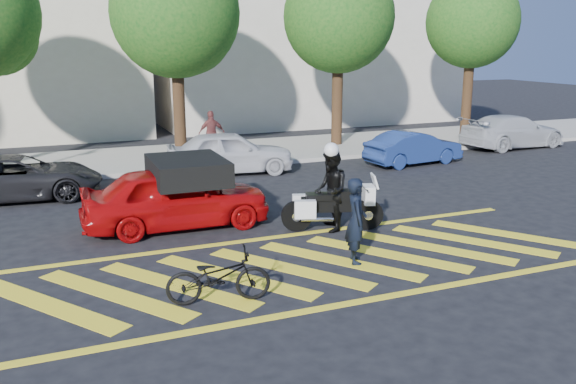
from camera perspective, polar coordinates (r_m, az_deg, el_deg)
name	(u,v)px	position (r m, az deg, el deg)	size (l,w,h in m)	color
ground	(317,264)	(12.19, 2.69, -6.76)	(90.00, 90.00, 0.00)	black
sidewalk	(181,157)	(23.22, -9.95, 3.28)	(60.00, 5.00, 0.15)	#9E998E
crosswalk	(315,264)	(12.17, 2.52, -6.77)	(12.33, 4.00, 0.01)	yellow
building_right	(304,18)	(34.26, 1.53, 16.00)	(16.00, 8.00, 11.00)	beige
tree_center	(178,18)	(22.93, -10.21, 15.76)	(4.60, 4.60, 7.56)	black
tree_right	(341,21)	(25.16, 4.96, 15.63)	(4.40, 4.40, 7.41)	black
tree_far_right	(473,25)	(28.71, 16.97, 14.68)	(4.00, 4.00, 7.10)	black
officer_bike	(356,221)	(12.09, 6.40, -2.69)	(0.63, 0.41, 1.73)	black
bicycle	(219,277)	(10.39, -6.52, -7.87)	(0.61, 1.76, 0.93)	black
police_motorcycle	(331,206)	(14.17, 4.03, -1.35)	(2.32, 1.15, 1.06)	black
officer_moto	(331,191)	(14.05, 4.02, 0.13)	(0.93, 0.72, 1.91)	black
red_convertible	(176,197)	(14.54, -10.44, -0.46)	(1.75, 4.35, 1.48)	#A40709
parked_mid_left	(19,177)	(18.49, -23.91, 1.26)	(2.06, 4.46, 1.24)	black
parked_mid_right	(230,152)	(20.29, -5.46, 3.72)	(1.68, 4.18, 1.43)	silver
parked_right	(414,148)	(22.21, 11.67, 4.08)	(1.26, 3.62, 1.19)	navy
parked_far_right	(513,131)	(26.83, 20.27, 5.35)	(1.89, 4.64, 1.35)	#B2B5BB
pedestrian_right	(212,133)	(22.70, -7.16, 5.46)	(0.98, 0.41, 1.67)	brown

